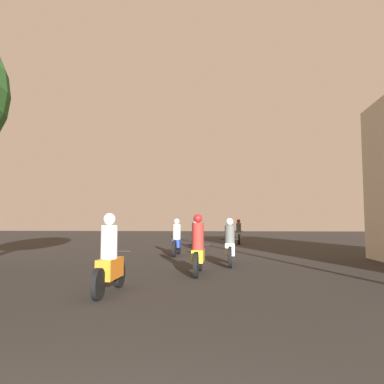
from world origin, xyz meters
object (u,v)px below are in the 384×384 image
(motorcycle_orange, at_px, (110,261))
(motorcycle_red, at_px, (196,236))
(motorcycle_blue, at_px, (177,241))
(motorcycle_silver, at_px, (239,234))
(motorcycle_yellow, at_px, (198,250))
(motorcycle_white, at_px, (230,246))

(motorcycle_orange, distance_m, motorcycle_red, 13.43)
(motorcycle_blue, xyz_separation_m, motorcycle_red, (0.42, 4.92, -0.00))
(motorcycle_silver, bearing_deg, motorcycle_yellow, -94.37)
(motorcycle_blue, bearing_deg, motorcycle_silver, 79.93)
(motorcycle_white, height_order, motorcycle_silver, motorcycle_silver)
(motorcycle_orange, height_order, motorcycle_silver, motorcycle_silver)
(motorcycle_orange, xyz_separation_m, motorcycle_red, (0.64, 13.42, 0.00))
(motorcycle_white, bearing_deg, motorcycle_blue, 128.97)
(motorcycle_orange, relative_size, motorcycle_red, 0.95)
(motorcycle_red, bearing_deg, motorcycle_silver, 60.50)
(motorcycle_white, relative_size, motorcycle_silver, 1.00)
(motorcycle_blue, relative_size, motorcycle_red, 1.03)
(motorcycle_white, bearing_deg, motorcycle_silver, 92.93)
(motorcycle_blue, relative_size, motorcycle_silver, 0.98)
(motorcycle_orange, bearing_deg, motorcycle_blue, 88.46)
(motorcycle_red, xyz_separation_m, motorcycle_silver, (2.48, 4.02, 0.02))
(motorcycle_yellow, bearing_deg, motorcycle_red, 96.70)
(motorcycle_orange, relative_size, motorcycle_blue, 0.92)
(motorcycle_yellow, bearing_deg, motorcycle_white, 70.28)
(motorcycle_white, distance_m, motorcycle_silver, 12.37)
(motorcycle_yellow, distance_m, motorcycle_red, 10.58)
(motorcycle_orange, distance_m, motorcycle_silver, 17.72)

